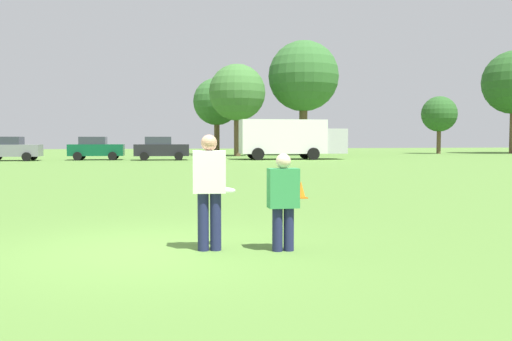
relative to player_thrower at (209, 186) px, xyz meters
The scene contains 13 objects.
ground_plane 1.33m from the player_thrower, 168.73° to the left, with size 170.54×170.54×0.00m, color #517A33.
player_thrower is the anchor object (origin of this frame).
player_defender 1.10m from the player_thrower, 13.38° to the right, with size 0.45×0.26×1.44m.
frisbee 0.40m from the player_thrower, 40.15° to the left, with size 0.27×0.27×0.08m.
traffic_cone 7.53m from the player_thrower, 63.25° to the left, with size 0.32×0.32×0.48m.
parked_car_center 37.98m from the player_thrower, 106.32° to the left, with size 4.28×2.37×1.82m.
parked_car_mid_right 37.19m from the player_thrower, 96.98° to the left, with size 4.28×2.37×1.82m.
parked_car_near_right 35.59m from the player_thrower, 89.22° to the left, with size 4.28×2.37×1.82m.
box_truck 36.57m from the player_thrower, 72.90° to the left, with size 8.61×3.28×3.18m.
tree_west_maple 50.57m from the player_thrower, 82.23° to the left, with size 4.96×4.96×8.05m.
tree_center_elm 45.27m from the player_thrower, 79.73° to the left, with size 5.42×5.42×8.80m.
tree_east_birch 48.65m from the player_thrower, 71.77° to the left, with size 7.09×7.09×11.53m.
tree_east_oak 57.72m from the player_thrower, 56.78° to the left, with size 3.94×3.94×6.41m.
Camera 1 is at (-0.08, -8.26, 1.66)m, focal length 38.72 mm.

